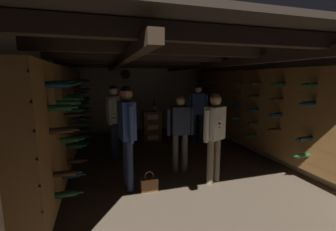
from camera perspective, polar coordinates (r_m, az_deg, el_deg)
ground_plane at (r=5.33m, az=-0.19°, el=-11.01°), size 8.40×8.40×0.00m
room_shell at (r=5.27m, az=-1.08°, el=4.70°), size 4.72×6.52×2.41m
wine_crate_stack at (r=6.71m, az=-4.12°, el=-2.72°), size 0.52×0.35×0.90m
display_bottle at (r=6.65m, az=-3.48°, el=2.30°), size 0.08×0.08×0.35m
person_host_center at (r=4.45m, az=3.11°, el=-2.85°), size 0.54×0.26×1.54m
person_guest_far_right at (r=6.48m, az=7.55°, el=1.83°), size 0.52×0.33×1.67m
person_guest_far_left at (r=5.33m, az=-13.47°, el=0.25°), size 0.34×0.50×1.70m
person_guest_near_left at (r=3.76m, az=-10.29°, el=-3.01°), size 0.37×0.53×1.74m
person_guest_near_right at (r=4.04m, az=11.64°, el=-3.59°), size 0.49×0.42×1.61m
handbag at (r=3.94m, az=-4.72°, el=-16.87°), size 0.28×0.12×0.35m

